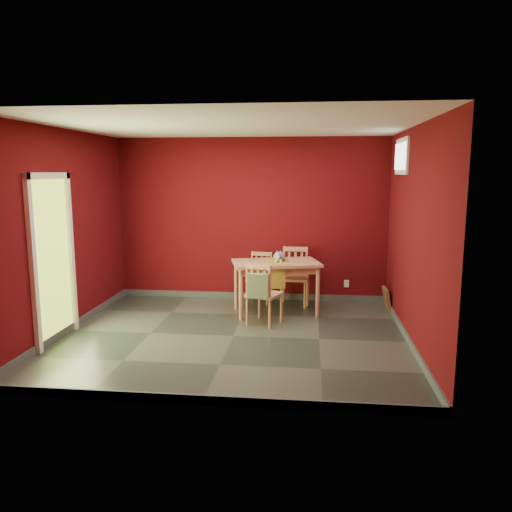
# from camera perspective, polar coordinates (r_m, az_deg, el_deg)

# --- Properties ---
(ground) EXTENTS (4.50, 4.50, 0.00)m
(ground) POSITION_cam_1_polar(r_m,az_deg,el_deg) (6.67, -2.59, -9.11)
(ground) COLOR #2D342D
(ground) RESTS_ON ground
(room_shell) EXTENTS (4.50, 4.50, 4.50)m
(room_shell) POSITION_cam_1_polar(r_m,az_deg,el_deg) (6.65, -2.59, -8.70)
(room_shell) COLOR #4A070B
(room_shell) RESTS_ON ground
(doorway) EXTENTS (0.06, 1.01, 2.13)m
(doorway) POSITION_cam_1_polar(r_m,az_deg,el_deg) (6.74, -22.29, 0.23)
(doorway) COLOR #B7D838
(doorway) RESTS_ON ground
(window) EXTENTS (0.05, 0.90, 0.50)m
(window) POSITION_cam_1_polar(r_m,az_deg,el_deg) (7.35, 16.29, 10.88)
(window) COLOR white
(window) RESTS_ON room_shell
(outlet_plate) EXTENTS (0.08, 0.02, 0.12)m
(outlet_plate) POSITION_cam_1_polar(r_m,az_deg,el_deg) (8.45, 10.30, -3.12)
(outlet_plate) COLOR silver
(outlet_plate) RESTS_ON room_shell
(dining_table) EXTENTS (1.42, 1.05, 0.80)m
(dining_table) POSITION_cam_1_polar(r_m,az_deg,el_deg) (7.56, 2.29, -1.38)
(dining_table) COLOR tan
(dining_table) RESTS_ON ground
(table_runner) EXTENTS (0.49, 0.76, 0.35)m
(table_runner) POSITION_cam_1_polar(r_m,az_deg,el_deg) (7.44, 2.23, -1.21)
(table_runner) COLOR olive
(table_runner) RESTS_ON dining_table
(chair_far_left) EXTENTS (0.43, 0.43, 0.82)m
(chair_far_left) POSITION_cam_1_polar(r_m,az_deg,el_deg) (8.29, 0.46, -2.38)
(chair_far_left) COLOR tan
(chair_far_left) RESTS_ON ground
(chair_far_right) EXTENTS (0.46, 0.46, 0.93)m
(chair_far_right) POSITION_cam_1_polar(r_m,az_deg,el_deg) (8.11, 4.42, -2.25)
(chair_far_right) COLOR tan
(chair_far_right) RESTS_ON ground
(chair_near) EXTENTS (0.55, 0.55, 0.90)m
(chair_near) POSITION_cam_1_polar(r_m,az_deg,el_deg) (7.02, 0.81, -4.24)
(chair_near) COLOR tan
(chair_near) RESTS_ON ground
(tote_bag) EXTENTS (0.28, 0.18, 0.40)m
(tote_bag) POSITION_cam_1_polar(r_m,az_deg,el_deg) (6.80, 0.20, -3.41)
(tote_bag) COLOR #748C59
(tote_bag) RESTS_ON chair_near
(cat) EXTENTS (0.20, 0.38, 0.19)m
(cat) POSITION_cam_1_polar(r_m,az_deg,el_deg) (7.59, 2.68, 0.14)
(cat) COLOR slate
(cat) RESTS_ON table_runner
(picture_frame) EXTENTS (0.13, 0.36, 0.36)m
(picture_frame) POSITION_cam_1_polar(r_m,az_deg,el_deg) (8.05, 14.72, -4.80)
(picture_frame) COLOR brown
(picture_frame) RESTS_ON ground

